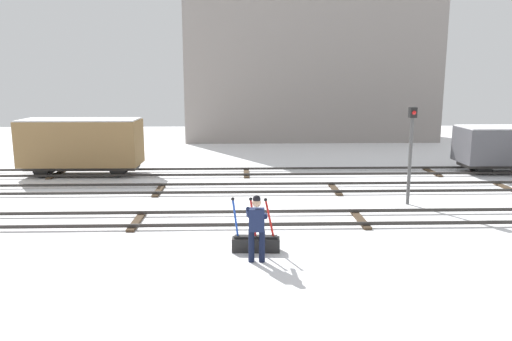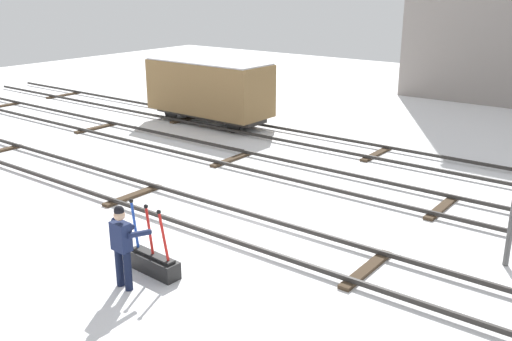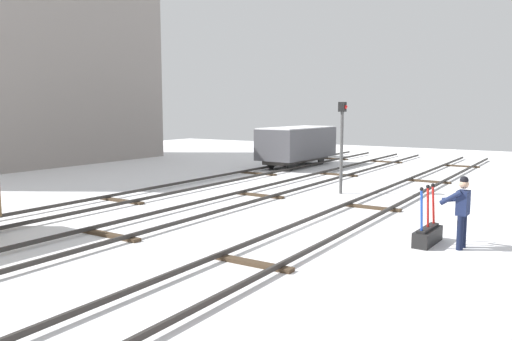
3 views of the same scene
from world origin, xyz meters
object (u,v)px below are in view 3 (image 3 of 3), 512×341
at_px(signal_post, 342,137).
at_px(freight_car_far_end, 297,144).
at_px(switch_lever_frame, 428,234).
at_px(rail_worker, 462,208).

bearing_deg(signal_post, freight_car_far_end, 38.68).
relative_size(switch_lever_frame, freight_car_far_end, 0.26).
distance_m(rail_worker, freight_car_far_end, 16.81).
bearing_deg(rail_worker, freight_car_far_end, 44.05).
distance_m(switch_lever_frame, signal_post, 7.49).
xyz_separation_m(rail_worker, signal_post, (5.57, 5.36, 1.20)).
xyz_separation_m(rail_worker, freight_car_far_end, (12.67, 11.04, 0.33)).
distance_m(rail_worker, signal_post, 7.82).
height_order(signal_post, freight_car_far_end, signal_post).
height_order(switch_lever_frame, freight_car_far_end, freight_car_far_end).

